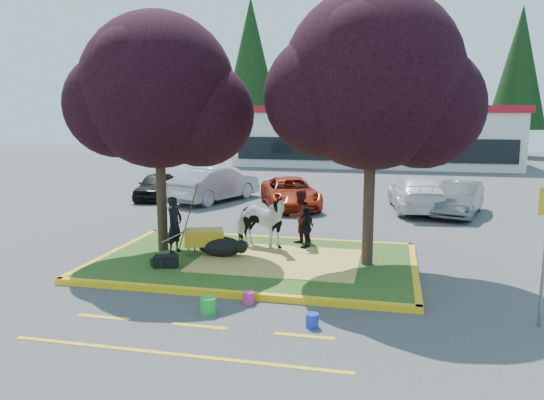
% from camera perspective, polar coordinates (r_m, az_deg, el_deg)
% --- Properties ---
extents(ground, '(90.00, 90.00, 0.00)m').
position_cam_1_polar(ground, '(14.14, -1.79, -6.94)').
color(ground, '#424244').
rests_on(ground, ground).
extents(median_island, '(8.00, 5.00, 0.15)m').
position_cam_1_polar(median_island, '(14.12, -1.79, -6.65)').
color(median_island, '#274916').
rests_on(median_island, ground).
extents(curb_near, '(8.30, 0.16, 0.15)m').
position_cam_1_polar(curb_near, '(11.76, -5.00, -10.04)').
color(curb_near, yellow).
rests_on(curb_near, ground).
extents(curb_far, '(8.30, 0.16, 0.15)m').
position_cam_1_polar(curb_far, '(16.55, 0.46, -4.22)').
color(curb_far, yellow).
rests_on(curb_far, ground).
extents(curb_left, '(0.16, 5.30, 0.15)m').
position_cam_1_polar(curb_left, '(15.62, -16.50, -5.46)').
color(curb_left, yellow).
rests_on(curb_left, ground).
extents(curb_right, '(0.16, 5.30, 0.15)m').
position_cam_1_polar(curb_right, '(13.72, 15.09, -7.47)').
color(curb_right, yellow).
rests_on(curb_right, ground).
extents(straw_bedding, '(4.20, 3.00, 0.01)m').
position_cam_1_polar(straw_bedding, '(13.97, 0.60, -6.49)').
color(straw_bedding, '#EBD660').
rests_on(straw_bedding, median_island).
extents(tree_purple_left, '(5.06, 4.20, 6.51)m').
position_cam_1_polar(tree_purple_left, '(14.87, -12.11, 10.68)').
color(tree_purple_left, black).
rests_on(tree_purple_left, median_island).
extents(tree_purple_right, '(5.30, 4.40, 6.82)m').
position_cam_1_polar(tree_purple_right, '(13.33, 10.82, 11.74)').
color(tree_purple_right, black).
rests_on(tree_purple_right, median_island).
extents(fire_lane_stripe_a, '(1.10, 0.12, 0.01)m').
position_cam_1_polar(fire_lane_stripe_a, '(11.19, -17.65, -11.92)').
color(fire_lane_stripe_a, yellow).
rests_on(fire_lane_stripe_a, ground).
extents(fire_lane_stripe_b, '(1.10, 0.12, 0.01)m').
position_cam_1_polar(fire_lane_stripe_b, '(10.37, -7.80, -13.29)').
color(fire_lane_stripe_b, yellow).
rests_on(fire_lane_stripe_b, ground).
extents(fire_lane_stripe_c, '(1.10, 0.12, 0.01)m').
position_cam_1_polar(fire_lane_stripe_c, '(9.89, 3.49, -14.39)').
color(fire_lane_stripe_c, yellow).
rests_on(fire_lane_stripe_c, ground).
extents(fire_lane_long, '(6.00, 0.10, 0.01)m').
position_cam_1_polar(fire_lane_long, '(9.35, -10.47, -15.99)').
color(fire_lane_long, yellow).
rests_on(fire_lane_long, ground).
extents(retail_building, '(20.40, 8.40, 4.40)m').
position_cam_1_polar(retail_building, '(41.17, 10.87, 6.91)').
color(retail_building, silver).
rests_on(retail_building, ground).
extents(treeline, '(46.58, 7.80, 14.63)m').
position_cam_1_polar(treeline, '(50.92, 10.58, 13.56)').
color(treeline, black).
rests_on(treeline, ground).
extents(cow, '(1.97, 1.34, 1.53)m').
position_cam_1_polar(cow, '(15.03, -1.33, -2.36)').
color(cow, silver).
rests_on(cow, median_island).
extents(calf, '(1.40, 1.09, 0.54)m').
position_cam_1_polar(calf, '(14.39, -5.59, -4.97)').
color(calf, black).
rests_on(calf, median_island).
extents(handler, '(0.47, 0.63, 1.55)m').
position_cam_1_polar(handler, '(14.82, -10.43, -2.63)').
color(handler, black).
rests_on(handler, median_island).
extents(visitor_a, '(0.93, 0.97, 1.58)m').
position_cam_1_polar(visitor_a, '(15.74, 3.01, -1.72)').
color(visitor_a, '#451513').
rests_on(visitor_a, median_island).
extents(visitor_b, '(0.49, 0.76, 1.20)m').
position_cam_1_polar(visitor_b, '(15.04, 3.77, -3.00)').
color(visitor_b, black).
rests_on(visitor_b, median_island).
extents(wheelbarrow, '(1.86, 0.96, 0.70)m').
position_cam_1_polar(wheelbarrow, '(14.48, -7.28, -4.02)').
color(wheelbarrow, black).
rests_on(wheelbarrow, median_island).
extents(gear_bag_dark, '(0.65, 0.46, 0.30)m').
position_cam_1_polar(gear_bag_dark, '(13.61, -11.33, -6.48)').
color(gear_bag_dark, black).
rests_on(gear_bag_dark, median_island).
extents(gear_bag_green, '(0.46, 0.37, 0.21)m').
position_cam_1_polar(gear_bag_green, '(13.67, -12.03, -6.62)').
color(gear_bag_green, black).
rests_on(gear_bag_green, median_island).
extents(bucket_green, '(0.37, 0.37, 0.34)m').
position_cam_1_polar(bucket_green, '(10.86, -6.85, -11.24)').
color(bucket_green, green).
rests_on(bucket_green, ground).
extents(bucket_pink, '(0.31, 0.31, 0.26)m').
position_cam_1_polar(bucket_pink, '(11.34, -2.55, -10.46)').
color(bucket_pink, '#DA307C').
rests_on(bucket_pink, ground).
extents(bucket_blue, '(0.31, 0.31, 0.27)m').
position_cam_1_polar(bucket_blue, '(10.21, 4.35, -12.80)').
color(bucket_blue, '#1731BF').
rests_on(bucket_blue, ground).
extents(car_black, '(1.93, 3.72, 1.21)m').
position_cam_1_polar(car_black, '(25.08, -12.31, 1.51)').
color(car_black, black).
rests_on(car_black, ground).
extents(car_silver, '(3.18, 5.00, 1.56)m').
position_cam_1_polar(car_silver, '(23.94, -6.13, 1.71)').
color(car_silver, '#97999E').
rests_on(car_silver, ground).
extents(car_red, '(3.53, 4.97, 1.26)m').
position_cam_1_polar(car_red, '(22.27, 1.98, 0.79)').
color(car_red, '#A8270E').
rests_on(car_red, ground).
extents(car_white, '(2.46, 5.00, 1.40)m').
position_cam_1_polar(car_white, '(22.33, 15.29, 0.67)').
color(car_white, white).
rests_on(car_white, ground).
extents(car_grey, '(2.39, 4.18, 1.30)m').
position_cam_1_polar(car_grey, '(21.86, 19.46, 0.14)').
color(car_grey, '#55595D').
rests_on(car_grey, ground).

